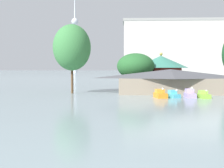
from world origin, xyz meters
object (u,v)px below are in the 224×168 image
(green_roof_pavilion, at_px, (161,70))
(boathouse, at_px, (170,81))
(pedal_boat_lime, at_px, (204,95))
(pedal_boat_lavender, at_px, (190,94))
(pedal_boat_cyan, at_px, (173,95))
(shoreline_tree_mid, at_px, (136,66))
(shoreline_tree_tall_left, at_px, (72,48))
(distant_broadcast_tower, at_px, (75,25))
(pedal_boat_orange, at_px, (160,94))
(background_building_block, at_px, (172,51))

(green_roof_pavilion, bearing_deg, boathouse, -88.27)
(pedal_boat_lime, height_order, green_roof_pavilion, green_roof_pavilion)
(pedal_boat_lavender, xyz_separation_m, pedal_boat_lime, (2.07, -0.47, -0.09))
(pedal_boat_cyan, xyz_separation_m, shoreline_tree_mid, (-5.62, 12.85, 4.81))
(boathouse, bearing_deg, pedal_boat_cyan, -95.38)
(boathouse, bearing_deg, pedal_boat_lime, -59.98)
(shoreline_tree_tall_left, xyz_separation_m, shoreline_tree_mid, (12.46, 5.56, -3.51))
(shoreline_tree_mid, xyz_separation_m, distant_broadcast_tower, (-59.88, 268.92, 50.97))
(green_roof_pavilion, height_order, shoreline_tree_mid, green_roof_pavilion)
(pedal_boat_orange, distance_m, boathouse, 7.87)
(pedal_boat_orange, distance_m, shoreline_tree_mid, 14.50)
(pedal_boat_lavender, distance_m, shoreline_tree_tall_left, 23.53)
(pedal_boat_lavender, relative_size, green_roof_pavilion, 0.21)
(pedal_boat_orange, bearing_deg, background_building_block, 158.34)
(background_building_block, bearing_deg, pedal_boat_cyan, -99.74)
(distant_broadcast_tower, bearing_deg, green_roof_pavilion, -76.02)
(shoreline_tree_mid, xyz_separation_m, background_building_block, (17.63, 57.06, 7.05))
(green_roof_pavilion, relative_size, shoreline_tree_mid, 1.52)
(pedal_boat_lime, xyz_separation_m, shoreline_tree_mid, (-10.41, 13.34, 4.81))
(shoreline_tree_tall_left, bearing_deg, distant_broadcast_tower, 99.80)
(pedal_boat_lavender, distance_m, green_roof_pavilion, 18.00)
(shoreline_tree_mid, bearing_deg, boathouse, -44.50)
(pedal_boat_cyan, xyz_separation_m, boathouse, (0.63, 6.71, 1.96))
(pedal_boat_lavender, relative_size, shoreline_tree_mid, 0.33)
(pedal_boat_lime, relative_size, boathouse, 0.14)
(pedal_boat_cyan, distance_m, shoreline_tree_mid, 14.83)
(pedal_boat_orange, relative_size, pedal_boat_lavender, 1.19)
(background_building_block, bearing_deg, pedal_boat_lavender, -97.57)
(green_roof_pavilion, height_order, background_building_block, background_building_block)
(shoreline_tree_tall_left, bearing_deg, pedal_boat_lavender, -19.35)
(green_roof_pavilion, xyz_separation_m, distant_broadcast_tower, (-65.81, 264.36, 51.89))
(pedal_boat_lavender, distance_m, distant_broadcast_tower, 295.22)
(shoreline_tree_mid, bearing_deg, pedal_boat_orange, -75.39)
(pedal_boat_lavender, xyz_separation_m, boathouse, (-2.08, 6.72, 1.87))
(boathouse, height_order, distant_broadcast_tower, distant_broadcast_tower)
(pedal_boat_orange, distance_m, distant_broadcast_tower, 294.52)
(pedal_boat_orange, distance_m, green_roof_pavilion, 18.39)
(shoreline_tree_mid, bearing_deg, distant_broadcast_tower, 102.55)
(pedal_boat_orange, height_order, pedal_boat_lime, pedal_boat_orange)
(green_roof_pavilion, relative_size, distant_broadcast_tower, 0.09)
(pedal_boat_cyan, bearing_deg, distant_broadcast_tower, 174.34)
(pedal_boat_lavender, height_order, green_roof_pavilion, green_roof_pavilion)
(boathouse, distance_m, background_building_block, 64.98)
(distant_broadcast_tower, bearing_deg, background_building_block, -69.91)
(pedal_boat_lime, xyz_separation_m, green_roof_pavilion, (-4.48, 17.90, 3.89))
(shoreline_tree_tall_left, relative_size, shoreline_tree_mid, 1.65)
(background_building_block, bearing_deg, pedal_boat_orange, -101.39)
(shoreline_tree_tall_left, bearing_deg, shoreline_tree_mid, 24.05)
(pedal_boat_lime, distance_m, shoreline_tree_mid, 17.59)
(pedal_boat_lime, distance_m, green_roof_pavilion, 18.86)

